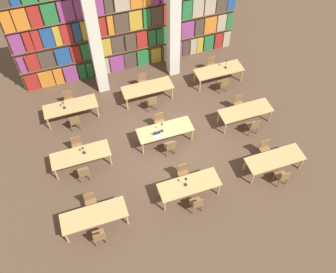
# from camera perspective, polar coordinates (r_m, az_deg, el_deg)

# --- Properties ---
(ground_plane) EXTENTS (40.00, 40.00, 0.00)m
(ground_plane) POSITION_cam_1_polar(r_m,az_deg,el_deg) (16.08, -0.32, -0.79)
(ground_plane) COLOR #4C3828
(bookshelf_bank) EXTENTS (10.69, 0.35, 5.50)m
(bookshelf_bank) POSITION_cam_1_polar(r_m,az_deg,el_deg) (17.88, -5.97, 17.07)
(bookshelf_bank) COLOR brown
(bookshelf_bank) RESTS_ON ground_plane
(pillar_left) EXTENTS (0.51, 0.51, 6.00)m
(pillar_left) POSITION_cam_1_polar(r_m,az_deg,el_deg) (16.65, -11.22, 14.75)
(pillar_left) COLOR beige
(pillar_left) RESTS_ON ground_plane
(pillar_center) EXTENTS (0.51, 0.51, 6.00)m
(pillar_center) POSITION_cam_1_polar(r_m,az_deg,el_deg) (17.31, 0.87, 17.33)
(pillar_center) COLOR beige
(pillar_center) RESTS_ON ground_plane
(reading_table_0) EXTENTS (2.33, 0.84, 0.76)m
(reading_table_0) POSITION_cam_1_polar(r_m,az_deg,el_deg) (13.70, -11.20, -11.81)
(reading_table_0) COLOR tan
(reading_table_0) RESTS_ON ground_plane
(chair_0) EXTENTS (0.42, 0.40, 0.90)m
(chair_0) POSITION_cam_1_polar(r_m,az_deg,el_deg) (13.55, -10.46, -14.73)
(chair_0) COLOR brown
(chair_0) RESTS_ON ground_plane
(chair_1) EXTENTS (0.42, 0.40, 0.90)m
(chair_1) POSITION_cam_1_polar(r_m,az_deg,el_deg) (14.21, -11.70, -9.72)
(chair_1) COLOR brown
(chair_1) RESTS_ON ground_plane
(reading_table_1) EXTENTS (2.33, 0.84, 0.76)m
(reading_table_1) POSITION_cam_1_polar(r_m,az_deg,el_deg) (14.08, 3.24, -7.45)
(reading_table_1) COLOR tan
(reading_table_1) RESTS_ON ground_plane
(chair_2) EXTENTS (0.42, 0.40, 0.90)m
(chair_2) POSITION_cam_1_polar(r_m,az_deg,el_deg) (13.93, 4.41, -10.14)
(chair_2) COLOR brown
(chair_2) RESTS_ON ground_plane
(chair_3) EXTENTS (0.42, 0.40, 0.90)m
(chair_3) POSITION_cam_1_polar(r_m,az_deg,el_deg) (14.59, 2.34, -5.55)
(chair_3) COLOR brown
(chair_3) RESTS_ON ground_plane
(desk_lamp_0) EXTENTS (0.14, 0.14, 0.49)m
(desk_lamp_0) POSITION_cam_1_polar(r_m,az_deg,el_deg) (13.71, 2.73, -6.67)
(desk_lamp_0) COLOR #232328
(desk_lamp_0) RESTS_ON reading_table_1
(reading_table_2) EXTENTS (2.33, 0.84, 0.76)m
(reading_table_2) POSITION_cam_1_polar(r_m,az_deg,el_deg) (15.28, 15.96, -3.41)
(reading_table_2) COLOR tan
(reading_table_2) RESTS_ON ground_plane
(chair_4) EXTENTS (0.42, 0.40, 0.90)m
(chair_4) POSITION_cam_1_polar(r_m,az_deg,el_deg) (15.14, 17.07, -5.87)
(chair_4) COLOR brown
(chair_4) RESTS_ON ground_plane
(chair_5) EXTENTS (0.42, 0.40, 0.90)m
(chair_5) POSITION_cam_1_polar(r_m,az_deg,el_deg) (15.74, 14.57, -1.84)
(chair_5) COLOR brown
(chair_5) RESTS_ON ground_plane
(reading_table_3) EXTENTS (2.33, 0.84, 0.76)m
(reading_table_3) POSITION_cam_1_polar(r_m,az_deg,el_deg) (15.20, -13.17, -2.85)
(reading_table_3) COLOR tan
(reading_table_3) RESTS_ON ground_plane
(chair_6) EXTENTS (0.42, 0.40, 0.90)m
(chair_6) POSITION_cam_1_polar(r_m,az_deg,el_deg) (14.94, -12.72, -5.41)
(chair_6) COLOR brown
(chair_6) RESTS_ON ground_plane
(chair_7) EXTENTS (0.42, 0.40, 0.90)m
(chair_7) POSITION_cam_1_polar(r_m,az_deg,el_deg) (15.79, -13.70, -1.32)
(chair_7) COLOR brown
(chair_7) RESTS_ON ground_plane
(desk_lamp_1) EXTENTS (0.14, 0.14, 0.39)m
(desk_lamp_1) POSITION_cam_1_polar(r_m,az_deg,el_deg) (14.95, -12.83, -1.87)
(desk_lamp_1) COLOR #232328
(desk_lamp_1) RESTS_ON reading_table_3
(reading_table_4) EXTENTS (2.33, 0.84, 0.76)m
(reading_table_4) POSITION_cam_1_polar(r_m,az_deg,el_deg) (15.58, -0.46, 0.89)
(reading_table_4) COLOR tan
(reading_table_4) RESTS_ON ground_plane
(chair_8) EXTENTS (0.42, 0.40, 0.90)m
(chair_8) POSITION_cam_1_polar(r_m,az_deg,el_deg) (15.32, 0.36, -1.49)
(chair_8) COLOR brown
(chair_8) RESTS_ON ground_plane
(chair_9) EXTENTS (0.42, 0.40, 0.90)m
(chair_9) POSITION_cam_1_polar(r_m,az_deg,el_deg) (16.16, -1.30, 2.29)
(chair_9) COLOR brown
(chair_9) RESTS_ON ground_plane
(desk_lamp_2) EXTENTS (0.14, 0.14, 0.50)m
(desk_lamp_2) POSITION_cam_1_polar(r_m,az_deg,el_deg) (15.22, -0.92, 1.65)
(desk_lamp_2) COLOR #232328
(desk_lamp_2) RESTS_ON reading_table_4
(laptop) EXTENTS (0.32, 0.22, 0.21)m
(laptop) POSITION_cam_1_polar(r_m,az_deg,el_deg) (15.28, -1.62, 0.17)
(laptop) COLOR silver
(laptop) RESTS_ON reading_table_4
(reading_table_5) EXTENTS (2.33, 0.84, 0.76)m
(reading_table_5) POSITION_cam_1_polar(r_m,az_deg,el_deg) (16.63, 11.73, 3.74)
(reading_table_5) COLOR tan
(reading_table_5) RESTS_ON ground_plane
(chair_10) EXTENTS (0.42, 0.40, 0.90)m
(chair_10) POSITION_cam_1_polar(r_m,az_deg,el_deg) (16.41, 12.84, 1.60)
(chair_10) COLOR brown
(chair_10) RESTS_ON ground_plane
(chair_11) EXTENTS (0.42, 0.40, 0.90)m
(chair_11) POSITION_cam_1_polar(r_m,az_deg,el_deg) (17.19, 10.71, 5.01)
(chair_11) COLOR brown
(chair_11) RESTS_ON ground_plane
(reading_table_6) EXTENTS (2.33, 0.84, 0.76)m
(reading_table_6) POSITION_cam_1_polar(r_m,az_deg,el_deg) (17.01, -14.63, 4.33)
(reading_table_6) COLOR tan
(reading_table_6) RESTS_ON ground_plane
(chair_12) EXTENTS (0.42, 0.40, 0.90)m
(chair_12) POSITION_cam_1_polar(r_m,az_deg,el_deg) (16.65, -14.03, 2.24)
(chair_12) COLOR brown
(chair_12) RESTS_ON ground_plane
(chair_13) EXTENTS (0.42, 0.40, 0.90)m
(chair_13) POSITION_cam_1_polar(r_m,az_deg,el_deg) (17.64, -14.84, 5.51)
(chair_13) COLOR brown
(chair_13) RESTS_ON ground_plane
(desk_lamp_3) EXTENTS (0.14, 0.14, 0.39)m
(desk_lamp_3) POSITION_cam_1_polar(r_m,az_deg,el_deg) (16.76, -15.69, 4.83)
(desk_lamp_3) COLOR #232328
(desk_lamp_3) RESTS_ON reading_table_6
(reading_table_7) EXTENTS (2.33, 0.84, 0.76)m
(reading_table_7) POSITION_cam_1_polar(r_m,az_deg,el_deg) (17.30, -3.15, 7.31)
(reading_table_7) COLOR tan
(reading_table_7) RESTS_ON ground_plane
(chair_14) EXTENTS (0.42, 0.40, 0.90)m
(chair_14) POSITION_cam_1_polar(r_m,az_deg,el_deg) (16.95, -2.48, 5.27)
(chair_14) COLOR brown
(chair_14) RESTS_ON ground_plane
(chair_15) EXTENTS (0.42, 0.40, 0.90)m
(chair_15) POSITION_cam_1_polar(r_m,az_deg,el_deg) (17.93, -3.86, 8.34)
(chair_15) COLOR brown
(chair_15) RESTS_ON ground_plane
(reading_table_8) EXTENTS (2.33, 0.84, 0.76)m
(reading_table_8) POSITION_cam_1_polar(r_m,az_deg,el_deg) (18.32, 7.74, 9.88)
(reading_table_8) COLOR tan
(reading_table_8) RESTS_ON ground_plane
(chair_16) EXTENTS (0.42, 0.40, 0.90)m
(chair_16) POSITION_cam_1_polar(r_m,az_deg,el_deg) (17.98, 8.45, 7.97)
(chair_16) COLOR brown
(chair_16) RESTS_ON ground_plane
(chair_17) EXTENTS (0.42, 0.40, 0.90)m
(chair_17) POSITION_cam_1_polar(r_m,az_deg,el_deg) (18.90, 6.66, 10.79)
(chair_17) COLOR brown
(chair_17) RESTS_ON ground_plane
(desk_lamp_4) EXTENTS (0.14, 0.14, 0.50)m
(desk_lamp_4) POSITION_cam_1_polar(r_m,az_deg,el_deg) (18.21, 8.89, 11.13)
(desk_lamp_4) COLOR #232328
(desk_lamp_4) RESTS_ON reading_table_8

